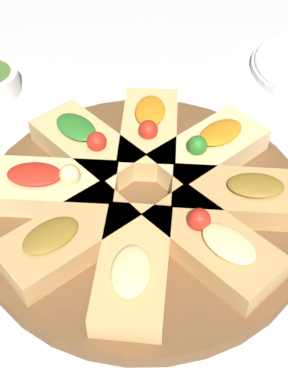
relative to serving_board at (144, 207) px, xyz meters
The scene contains 10 objects.
ground_plane 0.01m from the serving_board, ahead, with size 3.00×3.00×0.00m, color silver.
serving_board is the anchor object (origin of this frame).
focaccia_slice_0 0.10m from the serving_board, 21.91° to the right, with size 0.16×0.11×0.05m.
focaccia_slice_1 0.10m from the serving_board, 23.63° to the left, with size 0.16×0.12×0.05m.
focaccia_slice_2 0.10m from the serving_board, 69.86° to the left, with size 0.11×0.15×0.05m.
focaccia_slice_3 0.10m from the serving_board, 113.46° to the left, with size 0.12×0.16×0.05m.
focaccia_slice_4 0.10m from the serving_board, 157.41° to the left, with size 0.16×0.12×0.04m.
focaccia_slice_5 0.10m from the serving_board, 158.57° to the right, with size 0.16×0.11×0.04m.
focaccia_slice_6 0.10m from the serving_board, 109.43° to the right, with size 0.11×0.15×0.05m.
focaccia_slice_7 0.10m from the serving_board, 67.02° to the right, with size 0.12×0.16×0.04m.
Camera 1 is at (-0.36, -0.18, 0.46)m, focal length 50.00 mm.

